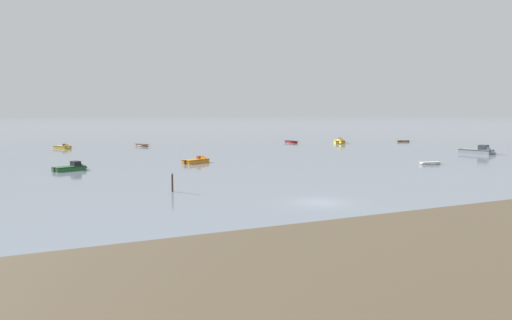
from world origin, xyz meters
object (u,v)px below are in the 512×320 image
Objects in this scene: motorboat_moored_2 at (482,152)px; motorboat_moored_3 at (199,161)px; rowboat_moored_2 at (142,145)px; rowboat_moored_0 at (430,163)px; mooring_post_near at (172,183)px; motorboat_moored_4 at (340,142)px; rowboat_moored_1 at (403,141)px; motorboat_moored_1 at (74,168)px; motorboat_moored_0 at (64,148)px; rowboat_moored_4 at (291,142)px.

motorboat_moored_2 reaches higher than motorboat_moored_3.
motorboat_moored_2 is 1.49× the size of rowboat_moored_2.
rowboat_moored_0 is 39.22m from mooring_post_near.
motorboat_moored_4 is (-7.66, 31.02, -0.08)m from motorboat_moored_2.
rowboat_moored_1 is at bearing 54.73° from rowboat_moored_2.
motorboat_moored_1 is 0.72× the size of motorboat_moored_2.
motorboat_moored_2 is at bearing -33.55° from motorboat_moored_3.
motorboat_moored_2 is (65.12, -6.07, 0.10)m from motorboat_moored_1.
motorboat_moored_0 is 73.45m from rowboat_moored_1.
motorboat_moored_4 is at bearing 49.06° from motorboat_moored_0.
motorboat_moored_3 reaches higher than motorboat_moored_0.
rowboat_moored_0 is 0.81× the size of rowboat_moored_4.
rowboat_moored_4 is (3.26, 45.71, 0.03)m from rowboat_moored_0.
motorboat_moored_0 is 57.28m from motorboat_moored_4.
rowboat_moored_2 is at bearing -48.47° from rowboat_moored_0.
motorboat_moored_0 is 14.94m from rowboat_moored_2.
mooring_post_near is at bearing -93.73° from motorboat_moored_2.
motorboat_moored_2 is at bearing -91.02° from rowboat_moored_1.
motorboat_moored_1 is at bearing -147.57° from rowboat_moored_1.
motorboat_moored_0 is at bearing 90.14° from motorboat_moored_3.
rowboat_moored_1 is (72.31, -12.92, -0.07)m from motorboat_moored_0.
motorboat_moored_0 is 1.04× the size of rowboat_moored_2.
mooring_post_near is at bearing -31.59° from rowboat_moored_2.
motorboat_moored_3 is 0.78× the size of motorboat_moored_4.
motorboat_moored_4 is 16.19m from rowboat_moored_1.
motorboat_moored_0 reaches higher than rowboat_moored_1.
motorboat_moored_2 reaches higher than rowboat_moored_2.
mooring_post_near is (-41.88, -52.52, 0.66)m from rowboat_moored_4.
rowboat_moored_2 is (14.94, 0.19, -0.03)m from motorboat_moored_0.
motorboat_moored_4 is 1.41× the size of rowboat_moored_2.
motorboat_moored_4 is 10.84m from rowboat_moored_4.
motorboat_moored_4 is (40.42, 23.49, 0.06)m from motorboat_moored_3.
motorboat_moored_3 is 1.11× the size of rowboat_moored_2.
motorboat_moored_2 is 30.08m from rowboat_moored_1.
motorboat_moored_1 is 1.08× the size of rowboat_moored_2.
rowboat_moored_1 is (73.52, 22.81, -0.12)m from motorboat_moored_1.
motorboat_moored_0 reaches higher than rowboat_moored_0.
motorboat_moored_1 is at bearing 160.21° from motorboat_moored_3.
motorboat_moored_2 is 1.35× the size of motorboat_moored_3.
rowboat_moored_2 is (-48.97, 41.99, -0.18)m from motorboat_moored_2.
motorboat_moored_4 is at bearing 175.72° from motorboat_moored_2.
mooring_post_near is at bearing -94.04° from motorboat_moored_1.
rowboat_moored_0 is (44.34, -49.97, -0.07)m from motorboat_moored_0.
motorboat_moored_4 is 1.48× the size of rowboat_moored_4.
motorboat_moored_0 is at bearing -109.69° from rowboat_moored_4.
rowboat_moored_2 is 32.97m from rowboat_moored_4.
rowboat_moored_0 is 0.55× the size of motorboat_moored_4.
rowboat_moored_4 is (-16.30, 37.55, -0.18)m from motorboat_moored_2.
motorboat_moored_0 is 37.77m from motorboat_moored_3.
rowboat_moored_2 reaches higher than rowboat_moored_1.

